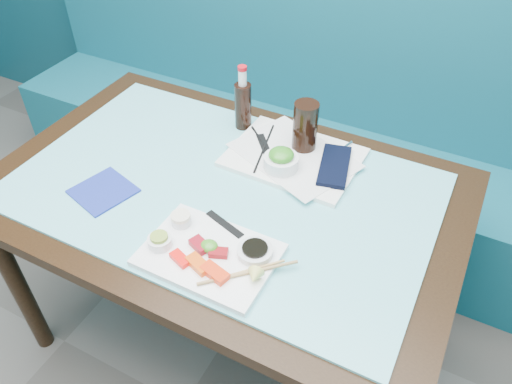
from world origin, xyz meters
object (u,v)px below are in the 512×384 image
at_px(sashimi_plate, 209,255).
at_px(cola_glass, 305,126).
at_px(booth_bench, 318,143).
at_px(cola_bottle_body, 243,106).
at_px(serving_tray, 294,157).
at_px(seaweed_bowl, 281,162).
at_px(dining_table, 224,209).
at_px(blue_napkin, 103,191).

xyz_separation_m(sashimi_plate, cola_glass, (0.04, 0.53, 0.09)).
xyz_separation_m(booth_bench, cola_bottle_body, (-0.10, -0.53, 0.46)).
distance_m(serving_tray, seaweed_bowl, 0.08).
bearing_deg(dining_table, seaweed_bowl, 49.64).
xyz_separation_m(booth_bench, serving_tray, (0.13, -0.62, 0.39)).
relative_size(booth_bench, seaweed_bowl, 28.23).
bearing_deg(sashimi_plate, serving_tray, 87.25).
xyz_separation_m(seaweed_bowl, blue_napkin, (-0.42, -0.32, -0.03)).
xyz_separation_m(seaweed_bowl, cola_bottle_body, (-0.22, 0.16, 0.04)).
bearing_deg(dining_table, blue_napkin, -149.31).
relative_size(cola_bottle_body, blue_napkin, 1.02).
bearing_deg(seaweed_bowl, cola_bottle_body, 142.99).
distance_m(dining_table, cola_glass, 0.36).
relative_size(booth_bench, sashimi_plate, 8.97).
bearing_deg(cola_glass, seaweed_bowl, -98.75).
distance_m(booth_bench, cola_glass, 0.75).
height_order(cola_glass, blue_napkin, cola_glass).
bearing_deg(cola_glass, serving_tray, -100.30).
bearing_deg(dining_table, cola_glass, 62.50).
height_order(serving_tray, cola_glass, cola_glass).
relative_size(dining_table, sashimi_plate, 4.18).
relative_size(booth_bench, cola_glass, 18.70).
height_order(seaweed_bowl, cola_bottle_body, cola_bottle_body).
height_order(sashimi_plate, serving_tray, sashimi_plate).
relative_size(serving_tray, blue_napkin, 2.54).
height_order(booth_bench, seaweed_bowl, booth_bench).
bearing_deg(cola_bottle_body, serving_tray, -21.45).
height_order(booth_bench, dining_table, booth_bench).
relative_size(sashimi_plate, seaweed_bowl, 3.15).
relative_size(serving_tray, seaweed_bowl, 3.77).
xyz_separation_m(dining_table, seaweed_bowl, (0.12, 0.14, 0.13)).
height_order(dining_table, seaweed_bowl, seaweed_bowl).
distance_m(dining_table, cola_bottle_body, 0.37).
bearing_deg(blue_napkin, dining_table, 30.69).
height_order(booth_bench, sashimi_plate, booth_bench).
xyz_separation_m(serving_tray, cola_bottle_body, (-0.23, 0.09, 0.07)).
distance_m(sashimi_plate, serving_tray, 0.47).
bearing_deg(blue_napkin, serving_tray, 42.59).
relative_size(booth_bench, dining_table, 2.14).
height_order(booth_bench, serving_tray, booth_bench).
relative_size(serving_tray, cola_glass, 2.50).
bearing_deg(blue_napkin, booth_bench, 73.59).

